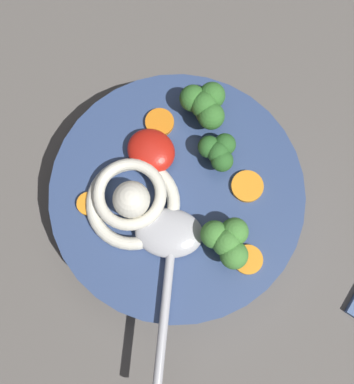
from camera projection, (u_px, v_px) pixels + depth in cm
name	position (u px, v px, depth cm)	size (l,w,h in cm)	color
table_slab	(207.00, 195.00, 50.53)	(97.49, 97.49, 3.76)	#5B5651
soup_bowl	(177.00, 198.00, 45.62)	(23.44, 23.44, 5.49)	#334775
noodle_pile	(132.00, 200.00, 41.68)	(9.29, 9.11, 3.74)	silver
soup_spoon	(171.00, 251.00, 41.02)	(11.81, 16.48, 1.60)	#B7B7BC
chili_sauce_dollop	(151.00, 151.00, 42.85)	(4.51, 4.06, 2.03)	red
broccoli_floret_center	(227.00, 241.00, 39.67)	(4.72, 4.06, 3.74)	#7A9E60
broccoli_floret_rear	(219.00, 152.00, 41.86)	(3.93, 3.38, 3.11)	#7A9E60
broccoli_floret_beside_chili	(205.00, 104.00, 42.42)	(4.79, 4.12, 3.79)	#7A9E60
carrot_slice_near_spoon	(160.00, 122.00, 44.26)	(2.70, 2.70, 0.54)	orange
carrot_slice_right	(247.00, 186.00, 42.91)	(2.93, 2.93, 0.47)	orange
carrot_slice_extra_b	(89.00, 204.00, 42.47)	(2.11, 2.11, 0.60)	orange
carrot_slice_left	(248.00, 260.00, 41.43)	(2.60, 2.60, 0.44)	orange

